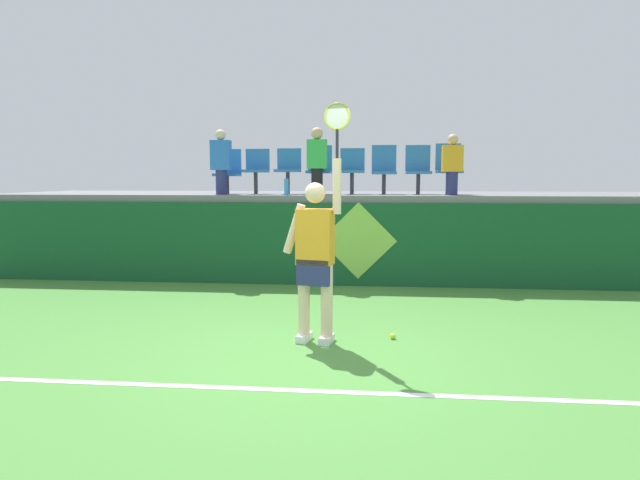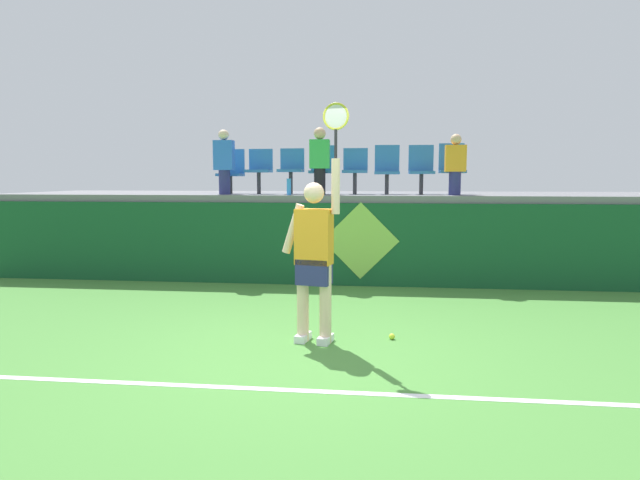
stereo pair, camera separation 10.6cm
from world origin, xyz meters
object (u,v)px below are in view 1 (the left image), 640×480
(stadium_chair_0, at_px, (228,170))
(stadium_chair_4, at_px, (352,168))
(stadium_chair_7, at_px, (449,166))
(spectator_2, at_px, (452,164))
(stadium_chair_1, at_px, (256,168))
(spectator_0, at_px, (221,161))
(tennis_player, at_px, (316,254))
(stadium_chair_6, at_px, (418,167))
(stadium_chair_3, at_px, (319,167))
(spectator_1, at_px, (317,159))
(water_bottle, at_px, (286,187))
(stadium_chair_2, at_px, (288,168))
(stadium_chair_5, at_px, (384,168))
(tennis_ball, at_px, (393,336))

(stadium_chair_0, xyz_separation_m, stadium_chair_4, (2.28, -0.01, 0.03))
(stadium_chair_7, distance_m, spectator_2, 0.44)
(stadium_chair_1, xyz_separation_m, stadium_chair_7, (3.45, 0.01, 0.02))
(spectator_0, distance_m, spectator_2, 3.99)
(tennis_player, xyz_separation_m, stadium_chair_6, (1.40, 4.08, 0.99))
(stadium_chair_0, height_order, stadium_chair_1, same)
(tennis_player, height_order, spectator_2, tennis_player)
(stadium_chair_3, bearing_deg, tennis_player, -84.89)
(stadium_chair_1, xyz_separation_m, spectator_1, (1.16, -0.40, 0.14))
(stadium_chair_1, bearing_deg, water_bottle, -46.76)
(stadium_chair_0, height_order, stadium_chair_3, stadium_chair_3)
(stadium_chair_0, relative_size, stadium_chair_2, 0.99)
(stadium_chair_1, height_order, spectator_2, spectator_2)
(stadium_chair_1, bearing_deg, stadium_chair_3, 0.42)
(stadium_chair_1, xyz_separation_m, spectator_2, (3.45, -0.43, 0.05))
(stadium_chair_3, relative_size, stadium_chair_7, 0.98)
(spectator_2, bearing_deg, stadium_chair_7, 90.00)
(stadium_chair_1, xyz_separation_m, stadium_chair_5, (2.32, 0.01, 0.00))
(stadium_chair_7, relative_size, spectator_1, 0.78)
(stadium_chair_2, relative_size, spectator_0, 0.73)
(stadium_chair_0, distance_m, stadium_chair_7, 3.99)
(tennis_player, bearing_deg, spectator_2, 62.05)
(tennis_ball, height_order, spectator_0, spectator_0)
(tennis_player, bearing_deg, stadium_chair_0, 116.70)
(stadium_chair_2, xyz_separation_m, spectator_1, (0.57, -0.40, 0.13))
(stadium_chair_2, xyz_separation_m, stadium_chair_5, (1.73, 0.01, -0.00))
(stadium_chair_7, distance_m, spectator_0, 4.01)
(stadium_chair_7, bearing_deg, stadium_chair_4, -179.72)
(stadium_chair_5, bearing_deg, stadium_chair_6, -0.09)
(tennis_ball, relative_size, spectator_0, 0.06)
(stadium_chair_5, relative_size, spectator_1, 0.76)
(stadium_chair_0, bearing_deg, spectator_2, -6.30)
(tennis_player, xyz_separation_m, tennis_ball, (0.84, 0.19, -0.94))
(tennis_player, bearing_deg, spectator_1, 95.67)
(water_bottle, relative_size, stadium_chair_4, 0.34)
(tennis_ball, relative_size, stadium_chair_0, 0.08)
(tennis_ball, height_order, stadium_chair_1, stadium_chair_1)
(stadium_chair_0, relative_size, stadium_chair_3, 0.93)
(tennis_ball, height_order, stadium_chair_2, stadium_chair_2)
(stadium_chair_1, relative_size, stadium_chair_4, 1.00)
(stadium_chair_4, bearing_deg, stadium_chair_7, 0.28)
(tennis_ball, relative_size, stadium_chair_3, 0.08)
(water_bottle, distance_m, stadium_chair_2, 0.79)
(tennis_player, xyz_separation_m, water_bottle, (-0.86, 3.37, 0.66))
(stadium_chair_7, bearing_deg, water_bottle, -165.59)
(tennis_ball, distance_m, stadium_chair_3, 4.52)
(tennis_player, bearing_deg, tennis_ball, 12.55)
(stadium_chair_2, relative_size, stadium_chair_6, 0.95)
(water_bottle, relative_size, spectator_1, 0.24)
(stadium_chair_5, bearing_deg, stadium_chair_0, -179.96)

